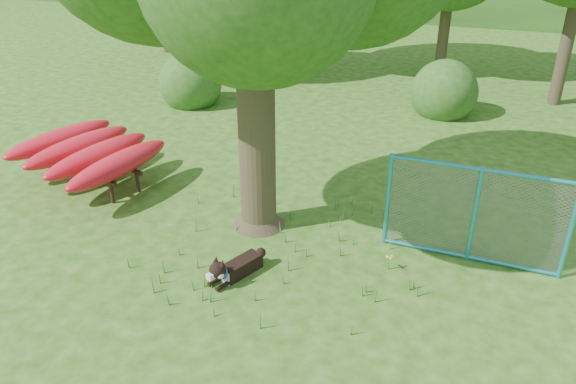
% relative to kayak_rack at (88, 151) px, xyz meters
% --- Properties ---
extents(ground, '(80.00, 80.00, 0.00)m').
position_rel_kayak_rack_xyz_m(ground, '(4.47, -2.14, -0.69)').
color(ground, '#255010').
rests_on(ground, ground).
extents(wooden_post, '(0.35, 0.14, 1.28)m').
position_rel_kayak_rack_xyz_m(wooden_post, '(3.96, -0.57, -0.01)').
color(wooden_post, brown).
rests_on(wooden_post, ground).
extents(kayak_rack, '(3.13, 3.38, 0.90)m').
position_rel_kayak_rack_xyz_m(kayak_rack, '(0.00, 0.00, 0.00)').
color(kayak_rack, black).
rests_on(kayak_rack, ground).
extents(husky_dog, '(0.63, 1.05, 0.50)m').
position_rel_kayak_rack_xyz_m(husky_dog, '(4.20, -2.15, -0.51)').
color(husky_dog, black).
rests_on(husky_dog, ground).
extents(fence_section, '(2.83, 0.19, 2.76)m').
position_rel_kayak_rack_xyz_m(fence_section, '(7.60, -0.40, 0.14)').
color(fence_section, teal).
rests_on(fence_section, ground).
extents(wildflower_clump, '(0.12, 0.10, 0.26)m').
position_rel_kayak_rack_xyz_m(wildflower_clump, '(6.43, -1.12, -0.48)').
color(wildflower_clump, '#41842B').
rests_on(wildflower_clump, ground).
extents(shrub_left, '(1.80, 1.80, 1.80)m').
position_rel_kayak_rack_xyz_m(shrub_left, '(-0.53, 5.36, -0.69)').
color(shrub_left, '#28551B').
rests_on(shrub_left, ground).
extents(shrub_mid, '(1.80, 1.80, 1.80)m').
position_rel_kayak_rack_xyz_m(shrub_mid, '(6.47, 6.86, -0.69)').
color(shrub_mid, '#28551B').
rests_on(shrub_mid, ground).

